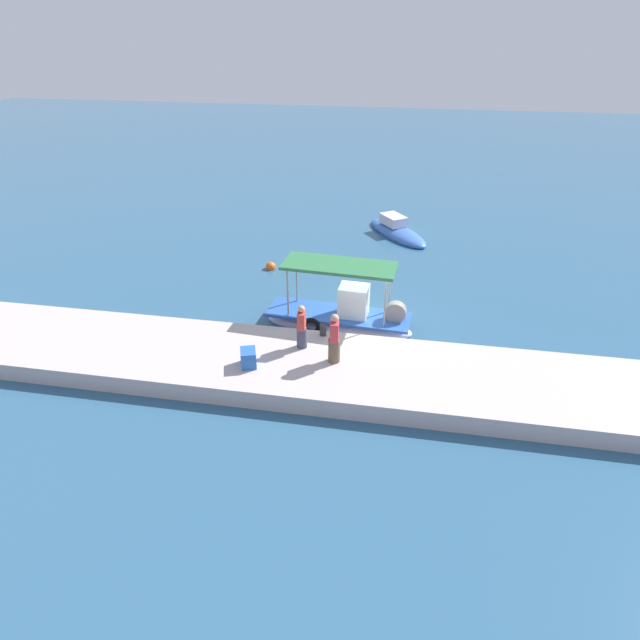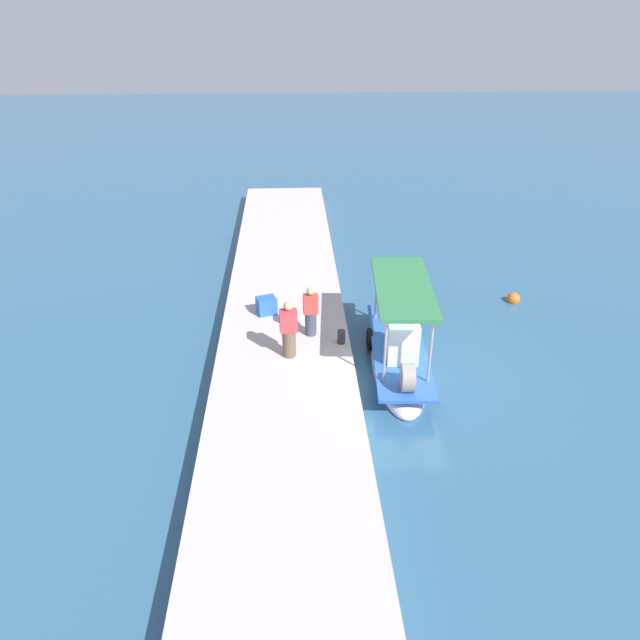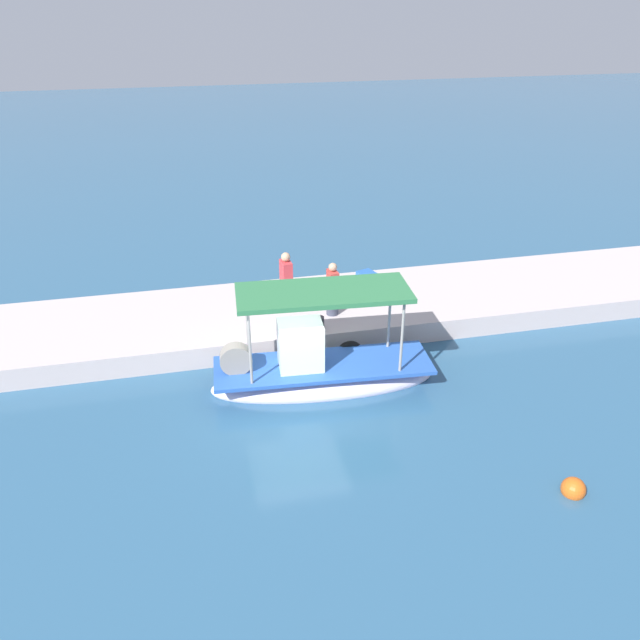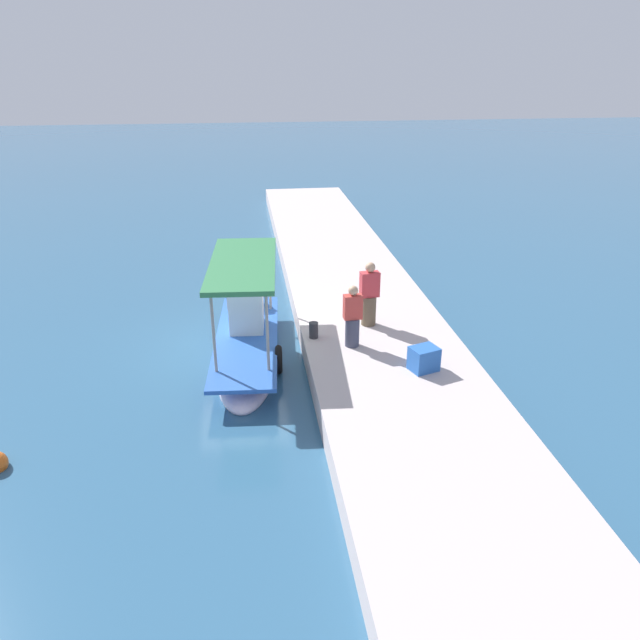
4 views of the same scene
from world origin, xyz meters
name	(u,v)px [view 4 (image 4 of 4)]	position (x,y,z in m)	size (l,w,h in m)	color
ground_plane	(241,346)	(0.00, 0.00, 0.00)	(120.00, 120.00, 0.00)	#2E5A7C
dock_quay	(370,328)	(0.00, -3.65, 0.32)	(36.00, 4.04, 0.64)	#C0B2B0
main_fishing_boat	(247,341)	(-0.67, -0.19, 0.45)	(5.87, 2.01, 3.04)	silver
fisherman_near_bollard	(353,319)	(-1.66, -2.82, 1.37)	(0.38, 0.47, 1.61)	#3E4154
fisherman_by_crate	(369,297)	(-0.42, -3.50, 1.44)	(0.43, 0.53, 1.78)	brown
mooring_bollard	(314,330)	(-1.07, -1.91, 0.85)	(0.24, 0.24, 0.42)	#2D2D33
cargo_crate	(424,359)	(-3.15, -4.24, 0.92)	(0.62, 0.49, 0.57)	#285FB6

